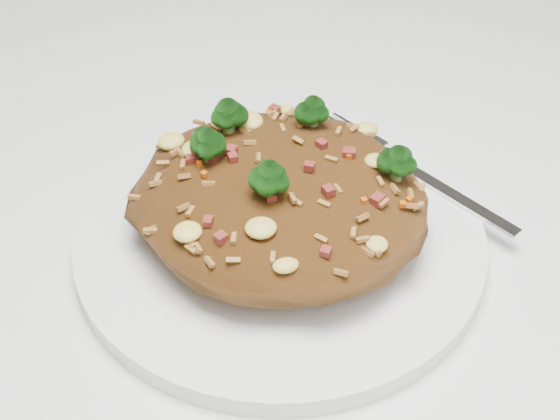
% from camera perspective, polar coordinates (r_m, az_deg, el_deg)
% --- Properties ---
extents(dining_table, '(1.20, 0.80, 0.75)m').
position_cam_1_polar(dining_table, '(0.58, 10.39, -7.01)').
color(dining_table, white).
rests_on(dining_table, ground).
extents(plate, '(0.25, 0.25, 0.01)m').
position_cam_1_polar(plate, '(0.48, -0.00, -1.94)').
color(plate, white).
rests_on(plate, dining_table).
extents(fried_rice, '(0.18, 0.16, 0.07)m').
position_cam_1_polar(fried_rice, '(0.45, 0.01, 1.60)').
color(fried_rice, brown).
rests_on(fried_rice, plate).
extents(fork, '(0.15, 0.09, 0.00)m').
position_cam_1_polar(fork, '(0.52, 10.42, 2.36)').
color(fork, silver).
rests_on(fork, plate).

